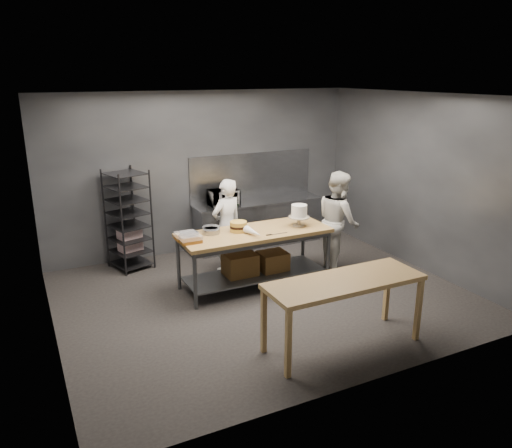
{
  "coord_description": "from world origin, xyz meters",
  "views": [
    {
      "loc": [
        -3.21,
        -6.26,
        3.31
      ],
      "look_at": [
        0.06,
        0.38,
        1.05
      ],
      "focal_mm": 35.0,
      "sensor_mm": 36.0,
      "label": 1
    }
  ],
  "objects_px": {
    "work_table": "(254,252)",
    "near_counter": "(344,286)",
    "layer_cake": "(238,226)",
    "chef_behind": "(227,226)",
    "chef_right": "(338,221)",
    "microwave": "(223,198)",
    "speed_rack": "(129,221)",
    "frosted_cake_stand": "(299,213)"
  },
  "relations": [
    {
      "from": "chef_behind",
      "to": "layer_cake",
      "type": "bearing_deg",
      "value": 66.42
    },
    {
      "from": "speed_rack",
      "to": "chef_behind",
      "type": "height_order",
      "value": "speed_rack"
    },
    {
      "from": "near_counter",
      "to": "speed_rack",
      "type": "distance_m",
      "value": 4.22
    },
    {
      "from": "work_table",
      "to": "chef_behind",
      "type": "distance_m",
      "value": 0.83
    },
    {
      "from": "work_table",
      "to": "chef_right",
      "type": "bearing_deg",
      "value": 1.27
    },
    {
      "from": "chef_behind",
      "to": "layer_cake",
      "type": "relative_size",
      "value": 6.12
    },
    {
      "from": "chef_right",
      "to": "layer_cake",
      "type": "height_order",
      "value": "chef_right"
    },
    {
      "from": "near_counter",
      "to": "layer_cake",
      "type": "bearing_deg",
      "value": 100.08
    },
    {
      "from": "speed_rack",
      "to": "microwave",
      "type": "height_order",
      "value": "speed_rack"
    },
    {
      "from": "speed_rack",
      "to": "layer_cake",
      "type": "relative_size",
      "value": 6.63
    },
    {
      "from": "work_table",
      "to": "microwave",
      "type": "xyz_separation_m",
      "value": [
        0.2,
        1.74,
        0.48
      ]
    },
    {
      "from": "work_table",
      "to": "chef_right",
      "type": "xyz_separation_m",
      "value": [
        1.62,
        0.04,
        0.29
      ]
    },
    {
      "from": "chef_behind",
      "to": "near_counter",
      "type": "bearing_deg",
      "value": 80.19
    },
    {
      "from": "near_counter",
      "to": "work_table",
      "type": "bearing_deg",
      "value": 94.35
    },
    {
      "from": "work_table",
      "to": "chef_behind",
      "type": "relative_size",
      "value": 1.49
    },
    {
      "from": "work_table",
      "to": "speed_rack",
      "type": "relative_size",
      "value": 1.37
    },
    {
      "from": "microwave",
      "to": "frosted_cake_stand",
      "type": "distance_m",
      "value": 1.9
    },
    {
      "from": "chef_behind",
      "to": "layer_cake",
      "type": "height_order",
      "value": "chef_behind"
    },
    {
      "from": "microwave",
      "to": "frosted_cake_stand",
      "type": "height_order",
      "value": "frosted_cake_stand"
    },
    {
      "from": "work_table",
      "to": "near_counter",
      "type": "relative_size",
      "value": 1.2
    },
    {
      "from": "chef_right",
      "to": "microwave",
      "type": "bearing_deg",
      "value": 52.67
    },
    {
      "from": "chef_behind",
      "to": "work_table",
      "type": "bearing_deg",
      "value": 84.39
    },
    {
      "from": "near_counter",
      "to": "frosted_cake_stand",
      "type": "bearing_deg",
      "value": 74.0
    },
    {
      "from": "near_counter",
      "to": "microwave",
      "type": "height_order",
      "value": "microwave"
    },
    {
      "from": "chef_right",
      "to": "layer_cake",
      "type": "bearing_deg",
      "value": 101.17
    },
    {
      "from": "near_counter",
      "to": "speed_rack",
      "type": "xyz_separation_m",
      "value": [
        -1.77,
        3.83,
        0.04
      ]
    },
    {
      "from": "frosted_cake_stand",
      "to": "speed_rack",
      "type": "bearing_deg",
      "value": 143.81
    },
    {
      "from": "chef_right",
      "to": "frosted_cake_stand",
      "type": "xyz_separation_m",
      "value": [
        -0.86,
        -0.11,
        0.28
      ]
    },
    {
      "from": "chef_behind",
      "to": "chef_right",
      "type": "bearing_deg",
      "value": 141.23
    },
    {
      "from": "layer_cake",
      "to": "frosted_cake_stand",
      "type": "bearing_deg",
      "value": -9.53
    },
    {
      "from": "microwave",
      "to": "layer_cake",
      "type": "bearing_deg",
      "value": -104.85
    },
    {
      "from": "chef_right",
      "to": "microwave",
      "type": "height_order",
      "value": "chef_right"
    },
    {
      "from": "chef_behind",
      "to": "microwave",
      "type": "distance_m",
      "value": 1.04
    },
    {
      "from": "chef_right",
      "to": "microwave",
      "type": "distance_m",
      "value": 2.22
    },
    {
      "from": "chef_right",
      "to": "near_counter",
      "type": "bearing_deg",
      "value": 159.38
    },
    {
      "from": "near_counter",
      "to": "layer_cake",
      "type": "xyz_separation_m",
      "value": [
        -0.4,
        2.26,
        0.19
      ]
    },
    {
      "from": "near_counter",
      "to": "layer_cake",
      "type": "distance_m",
      "value": 2.3
    },
    {
      "from": "near_counter",
      "to": "microwave",
      "type": "relative_size",
      "value": 3.69
    },
    {
      "from": "speed_rack",
      "to": "chef_right",
      "type": "distance_m",
      "value": 3.61
    },
    {
      "from": "microwave",
      "to": "layer_cake",
      "type": "height_order",
      "value": "microwave"
    },
    {
      "from": "chef_behind",
      "to": "chef_right",
      "type": "relative_size",
      "value": 0.94
    },
    {
      "from": "speed_rack",
      "to": "microwave",
      "type": "xyz_separation_m",
      "value": [
        1.81,
        0.08,
        0.19
      ]
    }
  ]
}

